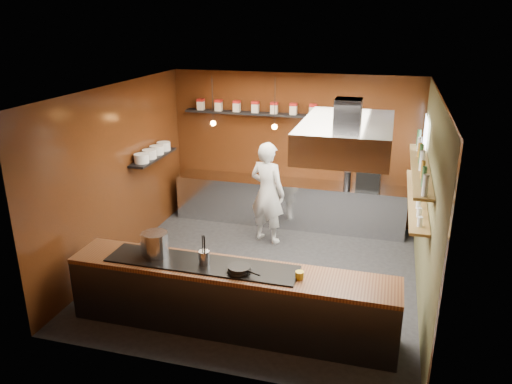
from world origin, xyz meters
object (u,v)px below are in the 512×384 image
(extractor_hood, at_px, (347,135))
(chef, at_px, (267,193))
(stockpot_large, at_px, (155,244))
(espresso_machine, at_px, (369,178))
(stockpot_small, at_px, (153,244))

(extractor_hood, height_order, chef, extractor_hood)
(stockpot_large, distance_m, chef, 2.95)
(espresso_machine, bearing_deg, extractor_hood, -93.44)
(extractor_hood, xyz_separation_m, chef, (-1.51, 1.66, -1.55))
(extractor_hood, distance_m, stockpot_large, 2.99)
(extractor_hood, xyz_separation_m, stockpot_small, (-2.42, -1.13, -1.41))
(extractor_hood, height_order, espresso_machine, extractor_hood)
(stockpot_large, xyz_separation_m, stockpot_small, (-0.05, 0.03, -0.01))
(stockpot_large, height_order, espresso_machine, espresso_machine)
(extractor_hood, height_order, stockpot_large, extractor_hood)
(extractor_hood, relative_size, stockpot_small, 6.00)
(espresso_machine, bearing_deg, stockpot_small, -123.95)
(extractor_hood, bearing_deg, espresso_machine, 84.49)
(extractor_hood, relative_size, stockpot_large, 5.73)
(espresso_machine, bearing_deg, chef, -151.33)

